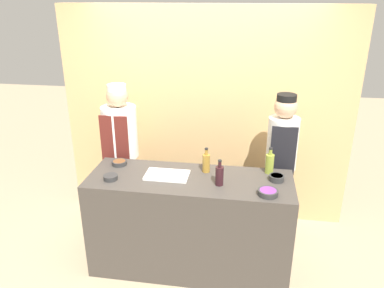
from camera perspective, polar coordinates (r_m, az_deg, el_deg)
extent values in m
plane|color=tan|center=(3.89, -0.31, -17.84)|extent=(14.00, 14.00, 0.00)
cube|color=tan|center=(4.26, 2.00, 4.29)|extent=(3.22, 0.18, 2.40)
cube|color=#3D3833|center=(3.61, -0.32, -12.00)|extent=(1.84, 0.64, 0.95)
cylinder|color=#2D2D2D|center=(3.15, 11.49, -7.26)|extent=(0.17, 0.17, 0.05)
cylinder|color=#703384|center=(3.14, 11.52, -7.01)|extent=(0.14, 0.14, 0.01)
cylinder|color=#2D2D2D|center=(3.39, 12.76, -5.07)|extent=(0.13, 0.13, 0.05)
cylinder|color=red|center=(3.39, 12.79, -4.79)|extent=(0.11, 0.11, 0.02)
cylinder|color=#2D2D2D|center=(3.41, -12.30, -4.98)|extent=(0.13, 0.13, 0.04)
cylinder|color=green|center=(3.40, -12.32, -4.76)|extent=(0.10, 0.10, 0.01)
cylinder|color=#2D2D2D|center=(3.68, -11.01, -2.82)|extent=(0.15, 0.15, 0.04)
cylinder|color=brown|center=(3.67, -11.03, -2.62)|extent=(0.12, 0.12, 0.01)
cube|color=white|center=(3.40, -3.82, -4.76)|extent=(0.39, 0.23, 0.02)
cylinder|color=olive|center=(3.50, 11.73, -2.97)|extent=(0.08, 0.08, 0.18)
cylinder|color=olive|center=(3.45, 11.88, -1.21)|extent=(0.03, 0.03, 0.05)
cylinder|color=black|center=(3.44, 11.93, -0.68)|extent=(0.03, 0.03, 0.01)
cylinder|color=olive|center=(3.45, 2.17, -2.95)|extent=(0.07, 0.07, 0.17)
cylinder|color=olive|center=(3.40, 2.20, -1.24)|extent=(0.03, 0.03, 0.05)
cylinder|color=black|center=(3.39, 2.21, -0.72)|extent=(0.03, 0.03, 0.01)
cylinder|color=black|center=(3.22, 4.20, -4.88)|extent=(0.07, 0.07, 0.17)
cylinder|color=black|center=(3.18, 4.25, -3.10)|extent=(0.03, 0.03, 0.05)
cylinder|color=black|center=(3.16, 4.27, -2.56)|extent=(0.03, 0.03, 0.01)
cylinder|color=#28282D|center=(4.28, -10.24, -7.13)|extent=(0.26, 0.26, 0.87)
cylinder|color=white|center=(3.99, -10.92, 1.82)|extent=(0.36, 0.36, 0.55)
cube|color=#561E19|center=(3.84, -11.73, 0.64)|extent=(0.29, 0.02, 0.50)
sphere|color=tan|center=(3.87, -11.32, 7.15)|extent=(0.22, 0.22, 0.22)
cylinder|color=white|center=(3.85, -11.41, 8.34)|extent=(0.19, 0.19, 0.08)
cylinder|color=#28282D|center=(4.09, 12.73, -8.96)|extent=(0.22, 0.22, 0.86)
cylinder|color=silver|center=(3.79, 13.60, 0.09)|extent=(0.30, 0.30, 0.53)
cube|color=black|center=(3.66, 13.71, -1.05)|extent=(0.24, 0.02, 0.49)
sphere|color=tan|center=(3.67, 14.12, 5.52)|extent=(0.22, 0.22, 0.22)
cylinder|color=black|center=(3.65, 14.23, 6.77)|extent=(0.19, 0.19, 0.08)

